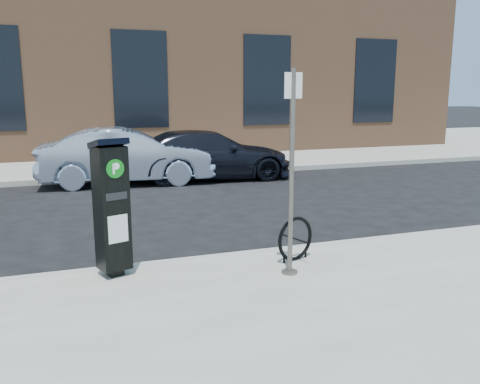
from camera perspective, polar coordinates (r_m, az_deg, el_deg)
name	(u,v)px	position (r m, az deg, el deg)	size (l,w,h in m)	color
ground	(260,259)	(8.14, 2.21, -7.55)	(120.00, 120.00, 0.00)	black
sidewalk_far	(136,153)	(21.50, -11.59, 4.33)	(60.00, 12.00, 0.15)	gray
curb_near	(260,255)	(8.09, 2.27, -7.09)	(60.00, 0.12, 0.16)	#9E9B93
curb_far	(164,175)	(15.65, -8.58, 1.85)	(60.00, 0.12, 0.16)	#9E9B93
building	(123,56)	(24.36, -12.99, 14.68)	(28.00, 10.05, 8.25)	#8B5D3F
parking_kiosk	(112,206)	(6.99, -14.22, -1.54)	(0.53, 0.50, 1.89)	black
sign_pole	(291,175)	(6.79, 5.80, 1.89)	(0.24, 0.22, 2.77)	#5B5750
bike_rack	(295,239)	(7.57, 6.24, -5.28)	(0.65, 0.26, 0.67)	black
car_silver	(126,156)	(14.77, -12.63, 3.95)	(1.68, 4.81, 1.59)	#9AA8C4
car_dark	(208,155)	(15.24, -3.59, 4.19)	(2.05, 5.03, 1.46)	black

